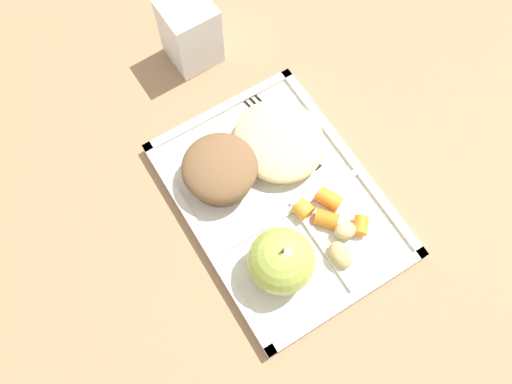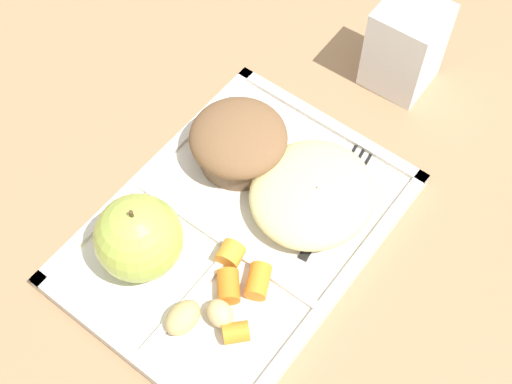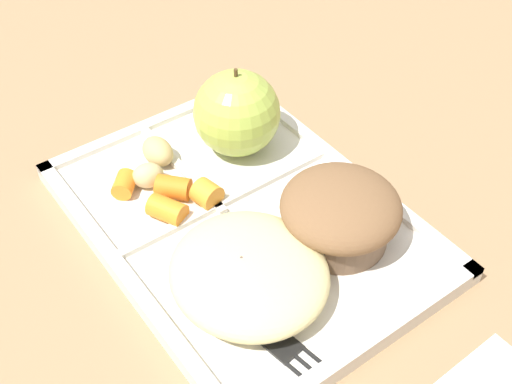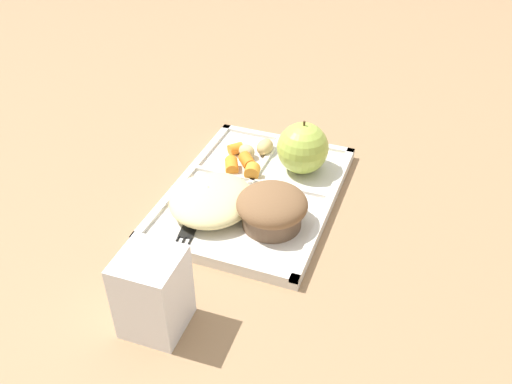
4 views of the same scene
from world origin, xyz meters
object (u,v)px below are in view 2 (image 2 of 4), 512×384
at_px(lunch_tray, 238,231).
at_px(bran_muffin, 239,141).
at_px(green_apple, 139,238).
at_px(milk_carton, 405,46).
at_px(plastic_fork, 339,193).

bearing_deg(lunch_tray, bran_muffin, 37.46).
height_order(green_apple, milk_carton, milk_carton).
xyz_separation_m(lunch_tray, bran_muffin, (0.07, 0.05, 0.03)).
xyz_separation_m(green_apple, plastic_fork, (0.17, -0.11, -0.04)).
relative_size(lunch_tray, milk_carton, 3.14).
height_order(lunch_tray, bran_muffin, bran_muffin).
height_order(bran_muffin, milk_carton, milk_carton).
xyz_separation_m(lunch_tray, green_apple, (-0.08, 0.05, 0.05)).
xyz_separation_m(bran_muffin, milk_carton, (0.20, -0.07, 0.01)).
height_order(bran_muffin, plastic_fork, bran_muffin).
relative_size(green_apple, plastic_fork, 0.60).
xyz_separation_m(lunch_tray, milk_carton, (0.27, -0.02, 0.05)).
distance_m(bran_muffin, plastic_fork, 0.11).
relative_size(lunch_tray, plastic_fork, 2.21).
bearing_deg(lunch_tray, milk_carton, -4.13).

